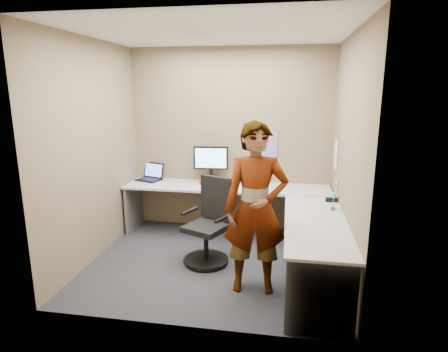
% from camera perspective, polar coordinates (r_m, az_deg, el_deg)
% --- Properties ---
extents(ground, '(3.00, 3.00, 0.00)m').
position_cam_1_polar(ground, '(4.77, -1.57, -13.04)').
color(ground, black).
rests_on(ground, ground).
extents(wall_back, '(3.00, 0.00, 3.00)m').
position_cam_1_polar(wall_back, '(5.61, 0.92, 5.43)').
color(wall_back, brown).
rests_on(wall_back, ground).
extents(wall_right, '(0.00, 2.70, 2.70)m').
position_cam_1_polar(wall_right, '(4.31, 18.28, 2.43)').
color(wall_right, brown).
rests_on(wall_right, ground).
extents(wall_left, '(0.00, 2.70, 2.70)m').
position_cam_1_polar(wall_left, '(4.86, -19.33, 3.50)').
color(wall_left, brown).
rests_on(wall_left, ground).
extents(ceiling, '(3.00, 3.00, 0.00)m').
position_cam_1_polar(ceiling, '(4.32, -1.81, 21.09)').
color(ceiling, white).
rests_on(ceiling, wall_back).
extents(desk, '(2.98, 2.58, 0.73)m').
position_cam_1_polar(desk, '(4.84, 4.37, -5.12)').
color(desk, silver).
rests_on(desk, ground).
extents(paper_ream, '(0.34, 0.26, 0.06)m').
position_cam_1_polar(paper_ream, '(5.58, -2.03, -0.76)').
color(paper_ream, red).
rests_on(paper_ream, desk).
extents(monitor, '(0.51, 0.17, 0.48)m').
position_cam_1_polar(monitor, '(5.53, -2.02, 2.48)').
color(monitor, black).
rests_on(monitor, paper_ream).
extents(laptop, '(0.43, 0.40, 0.25)m').
position_cam_1_polar(laptop, '(5.89, -11.05, 0.07)').
color(laptop, black).
rests_on(laptop, desk).
extents(trackball_mouse, '(0.12, 0.08, 0.07)m').
position_cam_1_polar(trackball_mouse, '(5.40, -0.28, -1.29)').
color(trackball_mouse, '#B7B7BC').
rests_on(trackball_mouse, desk).
extents(origami, '(0.10, 0.10, 0.06)m').
position_cam_1_polar(origami, '(5.40, -2.37, -1.28)').
color(origami, white).
rests_on(origami, desk).
extents(stapler, '(0.15, 0.04, 0.05)m').
position_cam_1_polar(stapler, '(4.84, 16.07, -3.52)').
color(stapler, black).
rests_on(stapler, desk).
extents(flower, '(0.07, 0.07, 0.22)m').
position_cam_1_polar(flower, '(4.49, 16.34, -3.28)').
color(flower, brown).
rests_on(flower, desk).
extents(calendar_purple, '(0.30, 0.01, 0.40)m').
position_cam_1_polar(calendar_purple, '(5.55, 6.54, 4.74)').
color(calendar_purple, '#846BB7').
rests_on(calendar_purple, wall_back).
extents(calendar_white, '(0.01, 0.28, 0.38)m').
position_cam_1_polar(calendar_white, '(5.21, 16.68, 3.16)').
color(calendar_white, white).
rests_on(calendar_white, wall_right).
extents(sticky_note_a, '(0.01, 0.07, 0.07)m').
position_cam_1_polar(sticky_note_a, '(4.93, 16.92, -0.97)').
color(sticky_note_a, '#F2E059').
rests_on(sticky_note_a, wall_right).
extents(sticky_note_b, '(0.01, 0.07, 0.07)m').
position_cam_1_polar(sticky_note_b, '(5.01, 16.76, -2.28)').
color(sticky_note_b, pink).
rests_on(sticky_note_b, wall_right).
extents(sticky_note_c, '(0.01, 0.07, 0.07)m').
position_cam_1_polar(sticky_note_c, '(4.90, 16.90, -2.87)').
color(sticky_note_c, pink).
rests_on(sticky_note_c, wall_right).
extents(sticky_note_d, '(0.01, 0.07, 0.07)m').
position_cam_1_polar(sticky_note_d, '(5.08, 16.70, -0.89)').
color(sticky_note_d, '#F2E059').
rests_on(sticky_note_d, wall_right).
extents(office_chair, '(0.61, 0.61, 1.04)m').
position_cam_1_polar(office_chair, '(4.64, -2.30, -8.07)').
color(office_chair, black).
rests_on(office_chair, ground).
extents(person, '(0.70, 0.50, 1.80)m').
position_cam_1_polar(person, '(3.87, 4.86, -5.00)').
color(person, '#999399').
rests_on(person, ground).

